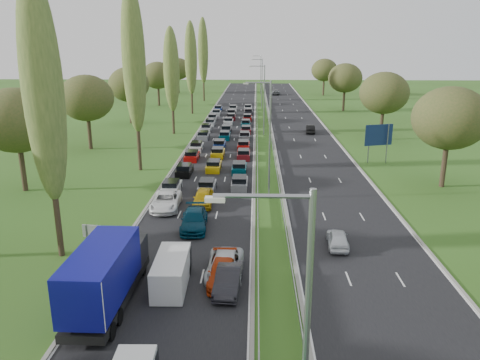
{
  "coord_description": "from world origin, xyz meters",
  "views": [
    {
      "loc": [
        3.09,
        -2.89,
        15.38
      ],
      "look_at": [
        1.47,
        44.68,
        1.5
      ],
      "focal_mm": 35.0,
      "sensor_mm": 36.0,
      "label": 1
    }
  ],
  "objects_px": {
    "info_sign": "(92,234)",
    "direction_sign": "(379,137)",
    "near_car_2": "(166,201)",
    "blue_lorry": "(107,274)",
    "white_van_rear": "(172,270)"
  },
  "relations": [
    {
      "from": "blue_lorry",
      "to": "info_sign",
      "type": "height_order",
      "value": "blue_lorry"
    },
    {
      "from": "info_sign",
      "to": "direction_sign",
      "type": "height_order",
      "value": "direction_sign"
    },
    {
      "from": "info_sign",
      "to": "direction_sign",
      "type": "xyz_separation_m",
      "value": [
        28.8,
        28.77,
        2.2
      ]
    },
    {
      "from": "near_car_2",
      "to": "direction_sign",
      "type": "distance_m",
      "value": 31.54
    },
    {
      "from": "white_van_rear",
      "to": "near_car_2",
      "type": "bearing_deg",
      "value": 100.69
    },
    {
      "from": "info_sign",
      "to": "near_car_2",
      "type": "bearing_deg",
      "value": 68.08
    },
    {
      "from": "near_car_2",
      "to": "white_van_rear",
      "type": "distance_m",
      "value": 15.18
    },
    {
      "from": "direction_sign",
      "to": "info_sign",
      "type": "bearing_deg",
      "value": -135.03
    },
    {
      "from": "white_van_rear",
      "to": "direction_sign",
      "type": "xyz_separation_m",
      "value": [
        21.73,
        33.96,
        2.5
      ]
    },
    {
      "from": "white_van_rear",
      "to": "direction_sign",
      "type": "distance_m",
      "value": 40.4
    },
    {
      "from": "near_car_2",
      "to": "blue_lorry",
      "type": "distance_m",
      "value": 17.5
    },
    {
      "from": "direction_sign",
      "to": "blue_lorry",
      "type": "bearing_deg",
      "value": -124.53
    },
    {
      "from": "near_car_2",
      "to": "info_sign",
      "type": "height_order",
      "value": "info_sign"
    },
    {
      "from": "direction_sign",
      "to": "near_car_2",
      "type": "bearing_deg",
      "value": -142.49
    },
    {
      "from": "near_car_2",
      "to": "info_sign",
      "type": "relative_size",
      "value": 2.67
    }
  ]
}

